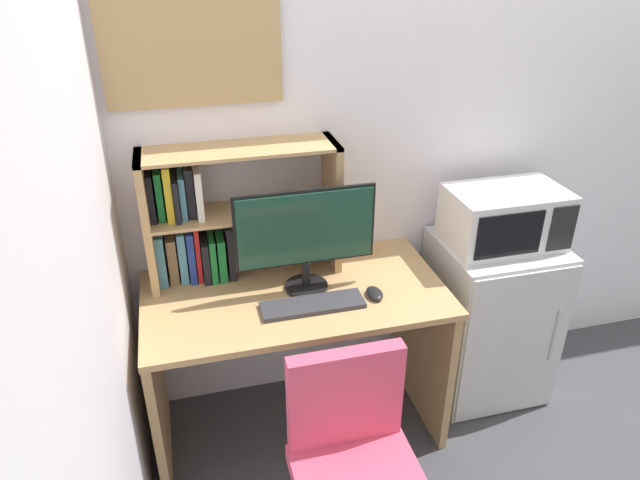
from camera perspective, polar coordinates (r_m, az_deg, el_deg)
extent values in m
cube|color=silver|center=(3.05, 21.07, 10.65)|extent=(6.40, 0.04, 2.60)
cube|color=tan|center=(2.46, -2.46, -5.34)|extent=(1.27, 0.67, 0.03)
cube|color=tan|center=(2.67, -15.69, -13.98)|extent=(0.04, 0.61, 0.75)
cube|color=tan|center=(2.86, 10.04, -10.05)|extent=(0.04, 0.61, 0.75)
cube|color=tan|center=(2.47, -16.59, 1.59)|extent=(0.03, 0.24, 0.58)
cube|color=tan|center=(2.55, 1.17, 3.64)|extent=(0.03, 0.24, 0.58)
cube|color=tan|center=(2.38, -8.00, 8.79)|extent=(0.82, 0.24, 0.01)
cube|color=tan|center=(2.48, -7.59, 2.75)|extent=(0.75, 0.24, 0.01)
cube|color=teal|center=(2.57, -15.34, -1.50)|extent=(0.03, 0.16, 0.24)
cube|color=brown|center=(2.58, -14.29, -1.58)|extent=(0.04, 0.14, 0.21)
cube|color=teal|center=(2.57, -13.38, -1.24)|extent=(0.03, 0.15, 0.23)
cube|color=navy|center=(2.57, -12.57, -1.15)|extent=(0.03, 0.17, 0.24)
cube|color=#B21E1E|center=(2.56, -11.95, -0.93)|extent=(0.02, 0.16, 0.25)
cube|color=black|center=(2.57, -11.24, -1.57)|extent=(0.03, 0.19, 0.19)
cube|color=#197233|center=(2.57, -10.56, -1.36)|extent=(0.03, 0.19, 0.20)
cube|color=#197233|center=(2.57, -9.73, -1.29)|extent=(0.03, 0.19, 0.20)
cube|color=black|center=(2.56, -8.89, -0.65)|extent=(0.03, 0.18, 0.25)
cube|color=black|center=(2.45, -16.28, 4.27)|extent=(0.02, 0.15, 0.20)
cube|color=#197233|center=(2.45, -15.49, 4.47)|extent=(0.03, 0.14, 0.21)
cube|color=gold|center=(2.44, -14.69, 4.78)|extent=(0.03, 0.16, 0.23)
cube|color=black|center=(2.44, -13.96, 4.21)|extent=(0.02, 0.19, 0.18)
cube|color=teal|center=(2.45, -13.39, 4.40)|extent=(0.02, 0.16, 0.18)
cube|color=black|center=(2.45, -12.70, 4.87)|extent=(0.03, 0.14, 0.21)
cube|color=silver|center=(2.44, -11.88, 4.79)|extent=(0.03, 0.19, 0.21)
cylinder|color=black|center=(2.48, -1.34, -4.56)|extent=(0.18, 0.18, 0.02)
cylinder|color=black|center=(2.44, -1.36, -3.24)|extent=(0.04, 0.04, 0.12)
cube|color=black|center=(2.34, -1.45, 1.24)|extent=(0.58, 0.01, 0.33)
cube|color=#193D2D|center=(2.34, -1.42, 1.19)|extent=(0.56, 0.02, 0.30)
cube|color=#333338|center=(2.35, -0.73, -6.39)|extent=(0.42, 0.13, 0.02)
ellipsoid|color=black|center=(2.43, 5.37, -5.23)|extent=(0.07, 0.11, 0.03)
cube|color=silver|center=(3.04, 16.15, -7.20)|extent=(0.55, 0.50, 0.83)
cube|color=silver|center=(2.88, 18.62, -9.95)|extent=(0.52, 0.01, 0.80)
cylinder|color=#B2B2B7|center=(2.94, 22.04, -8.66)|extent=(0.01, 0.01, 0.29)
cube|color=silver|center=(2.77, 17.64, 2.16)|extent=(0.52, 0.33, 0.27)
cube|color=black|center=(2.61, 18.11, 0.43)|extent=(0.31, 0.01, 0.20)
cube|color=black|center=(2.75, 22.70, 1.05)|extent=(0.12, 0.01, 0.21)
cube|color=#D84766|center=(2.08, 2.51, -15.09)|extent=(0.41, 0.06, 0.39)
cube|color=tan|center=(2.38, -12.43, 17.82)|extent=(0.68, 0.02, 0.43)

